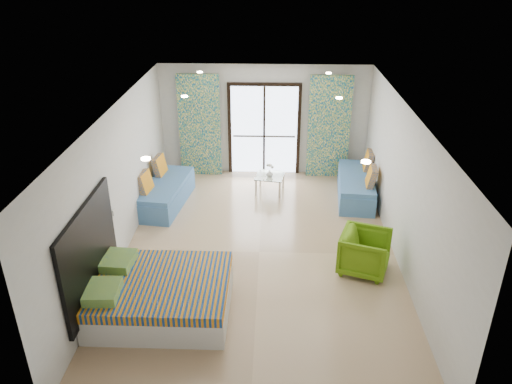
{
  "coord_description": "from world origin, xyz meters",
  "views": [
    {
      "loc": [
        0.23,
        -7.85,
        5.08
      ],
      "look_at": [
        -0.07,
        0.19,
        1.15
      ],
      "focal_mm": 35.0,
      "sensor_mm": 36.0,
      "label": 1
    }
  ],
  "objects_px": {
    "daybed_left": "(165,192)",
    "daybed_right": "(357,186)",
    "bed": "(160,295)",
    "coffee_table": "(270,177)",
    "armchair": "(365,250)"
  },
  "relations": [
    {
      "from": "coffee_table",
      "to": "armchair",
      "type": "height_order",
      "value": "armchair"
    },
    {
      "from": "bed",
      "to": "armchair",
      "type": "bearing_deg",
      "value": 20.05
    },
    {
      "from": "bed",
      "to": "coffee_table",
      "type": "distance_m",
      "value": 4.61
    },
    {
      "from": "daybed_right",
      "to": "coffee_table",
      "type": "distance_m",
      "value": 1.97
    },
    {
      "from": "bed",
      "to": "daybed_left",
      "type": "distance_m",
      "value": 3.63
    },
    {
      "from": "armchair",
      "to": "daybed_right",
      "type": "bearing_deg",
      "value": 13.36
    },
    {
      "from": "bed",
      "to": "daybed_left",
      "type": "bearing_deg",
      "value": 100.14
    },
    {
      "from": "bed",
      "to": "armchair",
      "type": "xyz_separation_m",
      "value": [
        3.32,
        1.21,
        0.11
      ]
    },
    {
      "from": "daybed_right",
      "to": "coffee_table",
      "type": "height_order",
      "value": "daybed_right"
    },
    {
      "from": "daybed_left",
      "to": "coffee_table",
      "type": "height_order",
      "value": "daybed_left"
    },
    {
      "from": "coffee_table",
      "to": "armchair",
      "type": "bearing_deg",
      "value": -61.55
    },
    {
      "from": "daybed_left",
      "to": "daybed_right",
      "type": "distance_m",
      "value": 4.26
    },
    {
      "from": "bed",
      "to": "coffee_table",
      "type": "height_order",
      "value": "coffee_table"
    },
    {
      "from": "coffee_table",
      "to": "armchair",
      "type": "relative_size",
      "value": 0.88
    },
    {
      "from": "daybed_left",
      "to": "daybed_right",
      "type": "bearing_deg",
      "value": 14.23
    }
  ]
}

